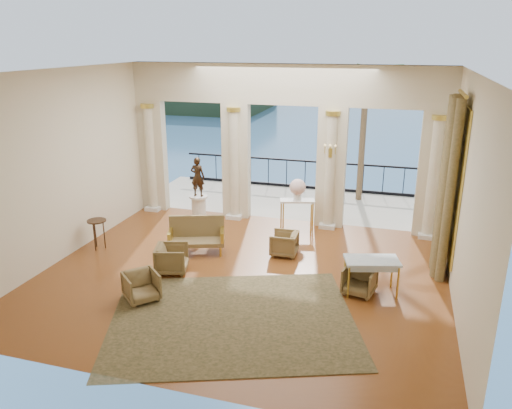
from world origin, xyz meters
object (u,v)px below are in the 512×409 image
(armchair_a, at_px, (141,285))
(side_table, at_px, (97,224))
(console_table, at_px, (297,205))
(game_table, at_px, (372,263))
(armchair_d, at_px, (172,257))
(statue, at_px, (198,177))
(settee, at_px, (197,235))
(armchair_c, at_px, (284,242))
(pedestal, at_px, (199,213))
(armchair_b, at_px, (360,279))

(armchair_a, xyz_separation_m, side_table, (-2.37, 2.08, 0.33))
(console_table, distance_m, side_table, 5.34)
(armchair_a, relative_size, game_table, 0.54)
(armchair_d, xyz_separation_m, statue, (-0.45, 2.71, 1.18))
(statue, bearing_deg, game_table, 154.21)
(armchair_d, height_order, settee, settee)
(armchair_a, height_order, armchair_d, armchair_d)
(settee, bearing_deg, side_table, 172.76)
(armchair_c, bearing_deg, statue, -113.01)
(settee, xyz_separation_m, game_table, (4.35, -0.95, 0.23))
(armchair_d, bearing_deg, game_table, -103.11)
(console_table, bearing_deg, game_table, -69.45)
(pedestal, bearing_deg, game_table, -26.38)
(armchair_b, bearing_deg, armchair_c, 154.57)
(armchair_a, bearing_deg, settee, 39.60)
(settee, bearing_deg, armchair_d, -113.95)
(settee, relative_size, statue, 1.37)
(game_table, bearing_deg, armchair_c, 132.18)
(settee, bearing_deg, armchair_b, -33.48)
(armchair_a, relative_size, armchair_d, 0.93)
(armchair_c, height_order, settee, settee)
(settee, height_order, statue, statue)
(armchair_d, relative_size, pedestal, 0.72)
(armchair_a, bearing_deg, statue, 48.35)
(armchair_a, height_order, statue, statue)
(armchair_d, bearing_deg, armchair_a, 162.42)
(settee, height_order, pedestal, pedestal)
(armchair_d, bearing_deg, armchair_b, -104.37)
(armchair_a, height_order, console_table, console_table)
(armchair_b, distance_m, armchair_c, 2.49)
(armchair_a, distance_m, armchair_c, 3.80)
(pedestal, bearing_deg, armchair_a, -84.02)
(game_table, xyz_separation_m, console_table, (-2.25, 3.13, 0.06))
(armchair_a, height_order, side_table, side_table)
(game_table, bearing_deg, console_table, 110.25)
(armchair_c, relative_size, console_table, 0.64)
(armchair_b, bearing_deg, game_table, 37.81)
(settee, relative_size, console_table, 1.48)
(armchair_d, xyz_separation_m, game_table, (4.46, 0.28, 0.33))
(armchair_c, relative_size, game_table, 0.53)
(armchair_a, bearing_deg, armchair_b, -27.70)
(pedestal, bearing_deg, console_table, 14.71)
(armchair_b, relative_size, pedestal, 0.65)
(statue, bearing_deg, armchair_d, 100.02)
(armchair_b, height_order, game_table, game_table)
(armchair_a, height_order, armchair_c, armchair_a)
(armchair_d, distance_m, console_table, 4.08)
(armchair_c, distance_m, pedestal, 2.90)
(console_table, xyz_separation_m, side_table, (-4.60, -2.71, -0.08))
(console_table, bearing_deg, side_table, -164.72)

